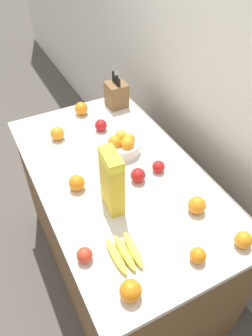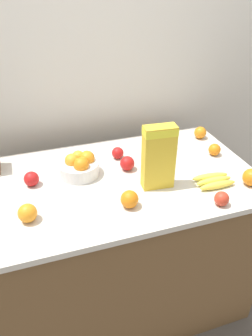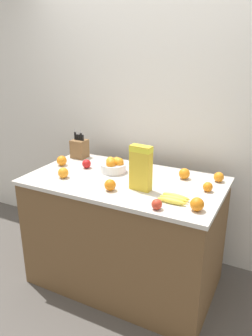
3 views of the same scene
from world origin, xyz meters
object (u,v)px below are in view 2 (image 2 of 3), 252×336
at_px(apple_leftmost, 31,179).
at_px(orange_mid_left, 251,177).
at_px(cereal_box, 159,155).
at_px(banana_bunch, 214,181).
at_px(apple_rightmost, 118,153).
at_px(apple_middle, 127,163).
at_px(orange_by_cereal, 27,213).
at_px(orange_near_bowl, 215,150).
at_px(orange_back_center, 200,133).
at_px(apple_front, 222,199).
at_px(orange_front_center, 168,142).
at_px(orange_front_left, 129,199).
at_px(fruit_bowl, 80,166).

bearing_deg(apple_leftmost, orange_mid_left, -18.15).
height_order(cereal_box, banana_bunch, cereal_box).
bearing_deg(apple_rightmost, apple_middle, -84.60).
bearing_deg(apple_middle, orange_by_cereal, -154.35).
bearing_deg(orange_by_cereal, cereal_box, 6.10).
bearing_deg(orange_near_bowl, orange_mid_left, -87.95).
bearing_deg(cereal_box, orange_near_bowl, 27.71).
bearing_deg(orange_near_bowl, orange_back_center, 82.40).
relative_size(apple_front, orange_front_center, 0.80).
relative_size(orange_front_left, orange_near_bowl, 1.19).
distance_m(orange_front_left, orange_by_cereal, 0.45).
bearing_deg(cereal_box, orange_mid_left, -12.27).
relative_size(banana_bunch, apple_leftmost, 2.67).
xyz_separation_m(orange_back_center, orange_front_center, (-0.25, -0.06, 0.00)).
xyz_separation_m(apple_front, orange_by_cereal, (-0.85, 0.17, 0.01)).
height_order(apple_front, orange_front_center, orange_front_center).
distance_m(cereal_box, apple_middle, 0.25).
bearing_deg(cereal_box, apple_leftmost, 166.13).
bearing_deg(orange_by_cereal, orange_front_center, 25.65).
relative_size(fruit_bowl, apple_rightmost, 3.09).
xyz_separation_m(cereal_box, orange_back_center, (0.47, 0.40, -0.14)).
bearing_deg(orange_mid_left, apple_front, -157.41).
distance_m(orange_near_bowl, orange_front_center, 0.27).
bearing_deg(orange_front_center, apple_rightmost, -177.19).
bearing_deg(orange_back_center, apple_middle, -159.33).
xyz_separation_m(apple_rightmost, apple_middle, (0.01, -0.13, 0.01)).
xyz_separation_m(orange_mid_left, orange_back_center, (0.02, 0.54, -0.01)).
distance_m(banana_bunch, orange_front_center, 0.42).
xyz_separation_m(apple_middle, orange_front_left, (-0.09, -0.30, 0.00)).
distance_m(apple_front, orange_back_center, 0.68).
bearing_deg(orange_back_center, orange_front_left, -141.65).
bearing_deg(apple_middle, orange_front_left, -106.82).
distance_m(orange_back_center, orange_by_cereal, 1.19).
bearing_deg(orange_near_bowl, apple_middle, 179.19).
height_order(fruit_bowl, orange_by_cereal, fruit_bowl).
distance_m(apple_middle, orange_near_bowl, 0.53).
relative_size(apple_rightmost, orange_front_center, 0.79).
bearing_deg(apple_rightmost, orange_mid_left, -39.85).
bearing_deg(fruit_bowl, orange_mid_left, -24.65).
bearing_deg(cereal_box, fruit_bowl, 151.84).
distance_m(cereal_box, orange_mid_left, 0.49).
height_order(orange_front_left, orange_by_cereal, same).
distance_m(apple_leftmost, orange_front_center, 0.82).
relative_size(orange_by_cereal, orange_front_center, 0.97).
relative_size(banana_bunch, apple_rightmost, 2.95).
bearing_deg(apple_front, fruit_bowl, 140.85).
bearing_deg(orange_front_center, apple_middle, -154.35).
height_order(apple_middle, orange_front_left, orange_front_left).
height_order(fruit_bowl, orange_front_center, fruit_bowl).
height_order(apple_leftmost, orange_by_cereal, orange_by_cereal).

